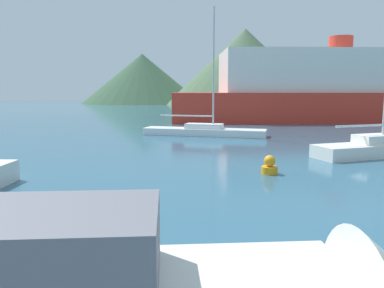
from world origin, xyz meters
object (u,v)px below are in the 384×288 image
object	(u,v)px
ferry_distant	(338,90)
buoy_marker	(270,166)
sailboat_middle	(374,147)
sailboat_inner	(204,130)

from	to	relation	value
ferry_distant	buoy_marker	world-z (taller)	ferry_distant
sailboat_middle	buoy_marker	size ratio (longest dim) A/B	10.83
sailboat_inner	buoy_marker	distance (m)	12.72
sailboat_inner	ferry_distant	world-z (taller)	ferry_distant
sailboat_middle	ferry_distant	xyz separation A→B (m)	(7.61, 23.24, 2.81)
sailboat_inner	ferry_distant	size ratio (longest dim) A/B	0.24
ferry_distant	sailboat_inner	bearing A→B (deg)	-137.73
sailboat_inner	ferry_distant	distance (m)	21.39
sailboat_middle	buoy_marker	xyz separation A→B (m)	(-6.00, -3.82, -0.14)
buoy_marker	ferry_distant	bearing A→B (deg)	63.29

